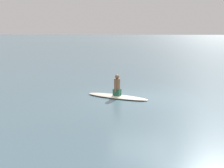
% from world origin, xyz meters
% --- Properties ---
extents(ground_plane, '(400.00, 400.00, 0.00)m').
position_xyz_m(ground_plane, '(0.00, 0.00, 0.00)').
color(ground_plane, slate).
extents(surfboard, '(3.01, 1.84, 0.09)m').
position_xyz_m(surfboard, '(0.94, 0.13, 0.05)').
color(surfboard, silver).
rests_on(surfboard, ground).
extents(person_paddler, '(0.38, 0.40, 0.92)m').
position_xyz_m(person_paddler, '(0.94, 0.13, 0.51)').
color(person_paddler, '#26664C').
rests_on(person_paddler, surfboard).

